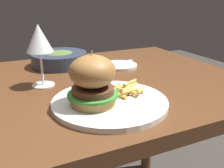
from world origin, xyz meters
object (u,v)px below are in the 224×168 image
object	(u,v)px
bread_plate	(120,65)
soup_bowl	(59,59)
main_plate	(110,102)
table_knife	(111,66)
burger_sandwich	(93,80)
wine_glass	(39,40)

from	to	relation	value
bread_plate	soup_bowl	bearing A→B (deg)	151.08
main_plate	soup_bowl	distance (m)	0.43
bread_plate	soup_bowl	xyz separation A→B (m)	(-0.21, 0.12, 0.02)
bread_plate	soup_bowl	world-z (taller)	soup_bowl
bread_plate	table_knife	distance (m)	0.05
soup_bowl	burger_sandwich	bearing A→B (deg)	-92.66
table_knife	soup_bowl	distance (m)	0.21
burger_sandwich	wine_glass	size ratio (longest dim) A/B	0.70
burger_sandwich	table_knife	distance (m)	0.36
bread_plate	table_knife	size ratio (longest dim) A/B	0.69
soup_bowl	table_knife	bearing A→B (deg)	-39.19
table_knife	burger_sandwich	bearing A→B (deg)	-121.63
burger_sandwich	main_plate	bearing A→B (deg)	6.06
soup_bowl	wine_glass	bearing A→B (deg)	-116.39
main_plate	table_knife	world-z (taller)	table_knife
table_knife	soup_bowl	size ratio (longest dim) A/B	0.92
bread_plate	main_plate	bearing A→B (deg)	-120.71
main_plate	bread_plate	xyz separation A→B (m)	(0.19, 0.31, -0.00)
table_knife	main_plate	bearing A→B (deg)	-115.17
bread_plate	table_knife	world-z (taller)	table_knife
burger_sandwich	soup_bowl	distance (m)	0.44
wine_glass	bread_plate	bearing A→B (deg)	16.49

